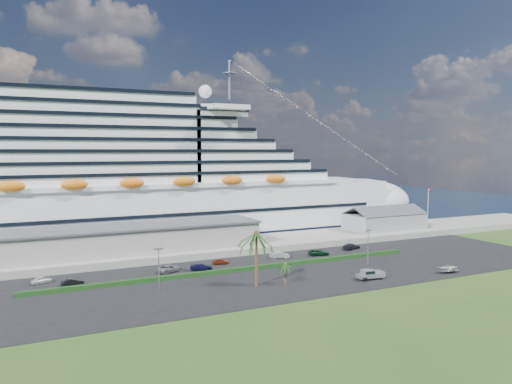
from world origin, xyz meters
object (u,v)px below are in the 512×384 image
boat_trailer (449,268)px  cruise_ship (129,183)px  parked_car_3 (201,267)px  pickup_truck (370,274)px

boat_trailer → cruise_ship: bearing=127.7°
boat_trailer → parked_car_3: bearing=151.5°
cruise_ship → parked_car_3: 46.53m
parked_car_3 → pickup_truck: (28.13, -22.39, 0.42)m
cruise_ship → boat_trailer: 88.25m
cruise_ship → pickup_truck: size_ratio=31.71×
cruise_ship → parked_car_3: (6.30, -43.28, -15.87)m
parked_car_3 → boat_trailer: size_ratio=0.86×
boat_trailer → pickup_truck: bearing=170.8°
cruise_ship → boat_trailer: size_ratio=33.90×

